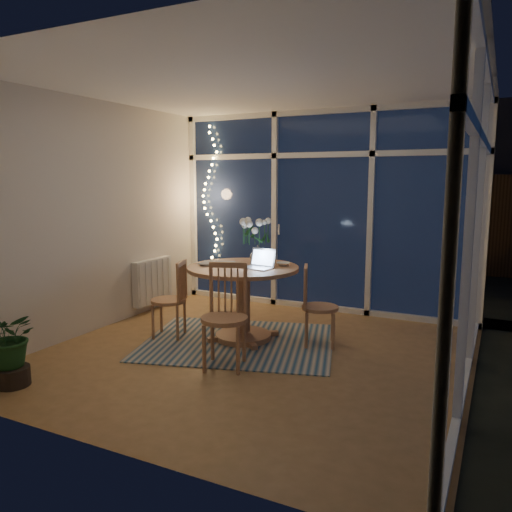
% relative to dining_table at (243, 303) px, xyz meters
% --- Properties ---
extents(floor, '(4.00, 4.00, 0.00)m').
position_rel_dining_table_xyz_m(floor, '(0.31, -0.36, -0.40)').
color(floor, olive).
rests_on(floor, ground).
extents(ceiling, '(4.00, 4.00, 0.00)m').
position_rel_dining_table_xyz_m(ceiling, '(0.31, -0.36, 2.20)').
color(ceiling, white).
rests_on(ceiling, wall_back).
extents(wall_back, '(4.00, 0.04, 2.60)m').
position_rel_dining_table_xyz_m(wall_back, '(0.31, 1.64, 0.90)').
color(wall_back, silver).
rests_on(wall_back, floor).
extents(wall_front, '(4.00, 0.04, 2.60)m').
position_rel_dining_table_xyz_m(wall_front, '(0.31, -2.36, 0.90)').
color(wall_front, silver).
rests_on(wall_front, floor).
extents(wall_left, '(0.04, 4.00, 2.60)m').
position_rel_dining_table_xyz_m(wall_left, '(-1.69, -0.36, 0.90)').
color(wall_left, silver).
rests_on(wall_left, floor).
extents(wall_right, '(0.04, 4.00, 2.60)m').
position_rel_dining_table_xyz_m(wall_right, '(2.31, -0.36, 0.90)').
color(wall_right, silver).
rests_on(wall_right, floor).
extents(window_wall_back, '(4.00, 0.10, 2.60)m').
position_rel_dining_table_xyz_m(window_wall_back, '(0.31, 1.60, 0.90)').
color(window_wall_back, white).
rests_on(window_wall_back, floor).
extents(window_wall_right, '(0.10, 4.00, 2.60)m').
position_rel_dining_table_xyz_m(window_wall_right, '(2.27, -0.36, 0.90)').
color(window_wall_right, white).
rests_on(window_wall_right, floor).
extents(radiator, '(0.10, 0.70, 0.58)m').
position_rel_dining_table_xyz_m(radiator, '(-1.63, 0.54, -0.00)').
color(radiator, silver).
rests_on(radiator, wall_left).
extents(fairy_lights, '(0.24, 0.10, 1.85)m').
position_rel_dining_table_xyz_m(fairy_lights, '(-1.34, 1.52, 1.12)').
color(fairy_lights, '#FFD066').
rests_on(fairy_lights, window_wall_back).
extents(garden_patio, '(12.00, 6.00, 0.10)m').
position_rel_dining_table_xyz_m(garden_patio, '(0.81, 4.64, -0.46)').
color(garden_patio, black).
rests_on(garden_patio, ground).
extents(garden_fence, '(11.00, 0.08, 1.80)m').
position_rel_dining_table_xyz_m(garden_fence, '(0.31, 5.14, 0.50)').
color(garden_fence, '#332212').
rests_on(garden_fence, ground).
extents(neighbour_roof, '(7.00, 3.00, 2.20)m').
position_rel_dining_table_xyz_m(neighbour_roof, '(0.61, 8.14, 1.80)').
color(neighbour_roof, '#2E2F37').
rests_on(neighbour_roof, ground).
extents(garden_shrubs, '(0.90, 0.90, 0.90)m').
position_rel_dining_table_xyz_m(garden_shrubs, '(-0.49, 3.04, 0.05)').
color(garden_shrubs, black).
rests_on(garden_shrubs, ground).
extents(rug, '(2.33, 2.06, 0.01)m').
position_rel_dining_table_xyz_m(rug, '(0.00, -0.10, -0.40)').
color(rug, beige).
rests_on(rug, floor).
extents(dining_table, '(1.46, 1.46, 0.81)m').
position_rel_dining_table_xyz_m(dining_table, '(0.00, 0.00, 0.00)').
color(dining_table, '#A56E4A').
rests_on(dining_table, floor).
extents(chair_left, '(0.51, 0.51, 0.86)m').
position_rel_dining_table_xyz_m(chair_left, '(-0.77, -0.28, 0.03)').
color(chair_left, '#A56E4A').
rests_on(chair_left, floor).
extents(chair_right, '(0.50, 0.50, 0.86)m').
position_rel_dining_table_xyz_m(chair_right, '(0.80, 0.19, 0.02)').
color(chair_right, '#A56E4A').
rests_on(chair_right, floor).
extents(chair_front, '(0.57, 0.57, 0.97)m').
position_rel_dining_table_xyz_m(chair_front, '(0.22, -0.79, 0.08)').
color(chair_front, '#A56E4A').
rests_on(chair_front, floor).
extents(laptop, '(0.33, 0.30, 0.22)m').
position_rel_dining_table_xyz_m(laptop, '(0.19, -0.05, 0.51)').
color(laptop, silver).
rests_on(laptop, dining_table).
extents(flower_vase, '(0.25, 0.25, 0.21)m').
position_rel_dining_table_xyz_m(flower_vase, '(0.04, 0.28, 0.51)').
color(flower_vase, white).
rests_on(flower_vase, dining_table).
extents(bowl, '(0.19, 0.19, 0.04)m').
position_rel_dining_table_xyz_m(bowl, '(0.36, 0.23, 0.42)').
color(bowl, white).
rests_on(bowl, dining_table).
extents(newspapers, '(0.37, 0.30, 0.02)m').
position_rel_dining_table_xyz_m(newspapers, '(-0.27, -0.01, 0.42)').
color(newspapers, silver).
rests_on(newspapers, dining_table).
extents(phone, '(0.11, 0.06, 0.01)m').
position_rel_dining_table_xyz_m(phone, '(0.07, -0.01, 0.41)').
color(phone, black).
rests_on(phone, dining_table).
extents(potted_plant, '(0.67, 0.63, 0.76)m').
position_rel_dining_table_xyz_m(potted_plant, '(-1.17, -1.94, -0.02)').
color(potted_plant, '#17411C').
rests_on(potted_plant, floor).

